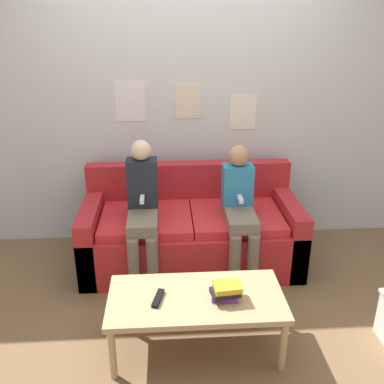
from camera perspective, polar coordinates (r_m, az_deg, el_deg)
ground_plane at (r=3.37m, az=0.45°, el=-13.65°), size 10.00×10.00×0.00m
wall_back at (r=3.82m, az=-0.65°, el=12.11°), size 8.00×0.06×2.60m
couch at (r=3.67m, az=-0.14°, el=-5.30°), size 1.79×0.83×0.79m
coffee_table at (r=2.73m, az=0.55°, el=-14.42°), size 1.09×0.53×0.39m
person_left at (r=3.35m, az=-6.60°, el=-1.90°), size 0.24×0.57×1.11m
person_right at (r=3.40m, az=6.35°, el=-1.94°), size 0.24×0.57×1.05m
tv_remote at (r=2.68m, az=-4.55°, el=-13.93°), size 0.08×0.17×0.02m
book_stack at (r=2.67m, az=4.53°, el=-13.06°), size 0.19×0.15×0.10m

